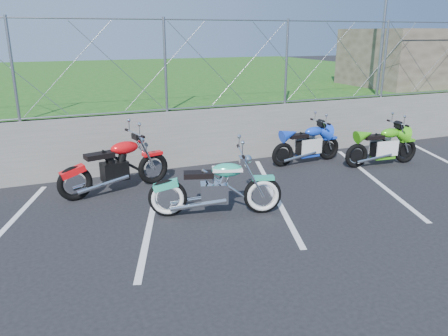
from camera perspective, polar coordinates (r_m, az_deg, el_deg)
name	(u,v)px	position (r m, az deg, el deg)	size (l,w,h in m)	color
ground	(167,237)	(6.79, -7.41, -8.94)	(90.00, 90.00, 0.00)	black
retaining_wall	(124,144)	(9.81, -12.94, 3.08)	(30.00, 0.22, 1.30)	#61615D
grass_field	(82,90)	(19.61, -18.06, 9.62)	(30.00, 20.00, 1.30)	#1F4F15
stone_building	(425,57)	(16.58, 24.74, 13.05)	(5.00, 3.00, 1.80)	brown
chain_link_fence	(119,67)	(9.56, -13.61, 12.71)	(28.00, 0.03, 2.00)	gray
sign_pole	(382,40)	(13.11, 19.96, 15.49)	(0.08, 0.08, 3.00)	gray
parking_lines	(217,203)	(8.00, -0.97, -4.61)	(18.29, 4.31, 0.01)	silver
cruiser_turquoise	(217,190)	(7.37, -0.91, -2.83)	(2.20, 0.86, 1.13)	black
naked_orange	(117,168)	(8.69, -13.80, 0.04)	(2.22, 0.81, 1.13)	black
sportbike_green	(383,147)	(10.82, 20.05, 2.55)	(1.92, 0.68, 0.99)	black
sportbike_blue	(308,146)	(10.53, 10.87, 2.90)	(1.90, 0.68, 0.98)	black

